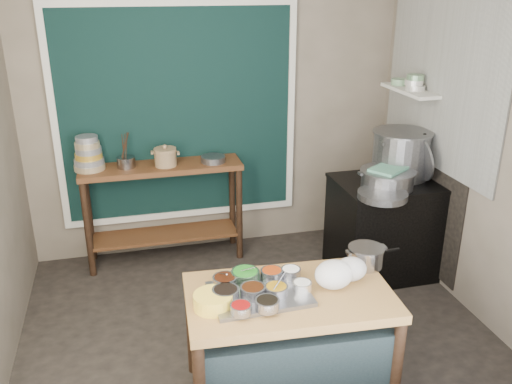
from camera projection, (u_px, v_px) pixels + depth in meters
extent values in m
cube|color=#2F2824|center=(254.00, 327.00, 4.22)|extent=(3.50, 3.00, 0.02)
cube|color=#75675A|center=(215.00, 107.00, 5.06)|extent=(3.50, 0.02, 2.80)
cube|color=#75675A|center=(479.00, 137.00, 4.10)|extent=(0.02, 3.00, 2.80)
cube|color=black|center=(178.00, 115.00, 4.96)|extent=(2.10, 0.02, 1.90)
cube|color=#B2B2AA|center=(443.00, 66.00, 4.43)|extent=(0.02, 1.70, 1.70)
cube|color=black|center=(422.00, 192.00, 4.94)|extent=(0.01, 1.30, 1.30)
cube|color=beige|center=(410.00, 90.00, 4.77)|extent=(0.22, 0.70, 0.03)
cube|color=olive|center=(288.00, 344.00, 3.41)|extent=(1.29, 0.80, 0.75)
cube|color=#4F3116|center=(164.00, 213.00, 5.07)|extent=(1.45, 0.40, 0.95)
cube|color=black|center=(385.00, 229.00, 4.86)|extent=(0.90, 0.68, 0.85)
cube|color=black|center=(389.00, 183.00, 4.70)|extent=(0.92, 0.69, 0.03)
cube|color=gray|center=(260.00, 294.00, 3.24)|extent=(0.60, 0.44, 0.03)
cylinder|color=gray|center=(272.00, 274.00, 3.37)|extent=(0.14, 0.14, 0.06)
cylinder|color=gray|center=(276.00, 290.00, 3.20)|extent=(0.14, 0.14, 0.06)
cylinder|color=silver|center=(302.00, 286.00, 3.25)|extent=(0.12, 0.12, 0.05)
cylinder|color=gray|center=(241.00, 309.00, 3.02)|extent=(0.12, 0.12, 0.05)
cylinder|color=gray|center=(245.00, 276.00, 3.34)|extent=(0.18, 0.18, 0.07)
cylinder|color=gray|center=(226.00, 294.00, 3.16)|extent=(0.16, 0.16, 0.06)
cylinder|color=gray|center=(267.00, 304.00, 3.06)|extent=(0.14, 0.14, 0.06)
cylinder|color=gray|center=(291.00, 273.00, 3.39)|extent=(0.12, 0.12, 0.06)
cylinder|color=gray|center=(253.00, 291.00, 3.18)|extent=(0.15, 0.15, 0.06)
cylinder|color=gray|center=(225.00, 281.00, 3.29)|extent=(0.15, 0.15, 0.06)
cylinder|color=gold|center=(213.00, 301.00, 3.11)|extent=(0.29, 0.29, 0.09)
ellipsoid|color=white|center=(334.00, 274.00, 3.30)|extent=(0.30, 0.28, 0.18)
ellipsoid|color=white|center=(351.00, 269.00, 3.39)|extent=(0.21, 0.18, 0.15)
cylinder|color=tan|center=(90.00, 167.00, 4.77)|extent=(0.27, 0.27, 0.05)
cylinder|color=gray|center=(89.00, 161.00, 4.75)|extent=(0.26, 0.26, 0.05)
cylinder|color=gold|center=(88.00, 156.00, 4.73)|extent=(0.24, 0.24, 0.05)
cylinder|color=gray|center=(88.00, 150.00, 4.71)|extent=(0.22, 0.22, 0.05)
cylinder|color=tan|center=(87.00, 145.00, 4.69)|extent=(0.21, 0.21, 0.05)
cylinder|color=gray|center=(86.00, 139.00, 4.67)|extent=(0.19, 0.19, 0.05)
cylinder|color=gray|center=(126.00, 162.00, 4.81)|extent=(0.17, 0.17, 0.10)
cylinder|color=gray|center=(213.00, 159.00, 4.96)|extent=(0.28, 0.28, 0.06)
cylinder|color=gray|center=(420.00, 158.00, 4.65)|extent=(0.11, 0.42, 0.42)
cube|color=#5B9D88|center=(388.00, 169.00, 4.50)|extent=(0.37, 0.35, 0.02)
cylinder|color=gray|center=(383.00, 195.00, 4.33)|extent=(0.46, 0.46, 0.05)
cylinder|color=silver|center=(414.00, 88.00, 4.69)|extent=(0.17, 0.17, 0.05)
cylinder|color=silver|center=(415.00, 82.00, 4.68)|extent=(0.16, 0.16, 0.05)
cylinder|color=gray|center=(415.00, 77.00, 4.66)|extent=(0.15, 0.15, 0.05)
cylinder|color=gray|center=(400.00, 82.00, 4.93)|extent=(0.16, 0.16, 0.05)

